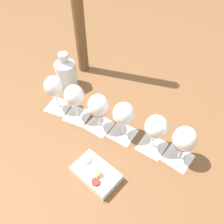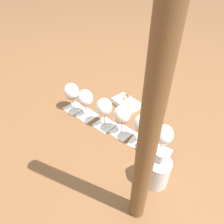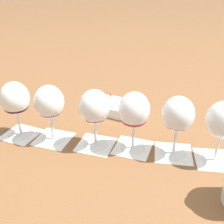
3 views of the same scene
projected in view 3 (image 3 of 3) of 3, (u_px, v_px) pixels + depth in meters
The scene contains 14 objects.
ground_plane at pixel (112, 146), 0.82m from camera, with size 8.00×8.00×0.00m, color brown.
tasting_card_0 at pixel (214, 160), 0.76m from camera, with size 0.14×0.14×0.00m.
tasting_card_1 at pixel (173, 153), 0.79m from camera, with size 0.14×0.14×0.00m.
tasting_card_2 at pixel (133, 148), 0.81m from camera, with size 0.14×0.14×0.00m.
tasting_card_3 at pixel (96, 144), 0.82m from camera, with size 0.14×0.14×0.00m.
tasting_card_4 at pixel (53, 139), 0.85m from camera, with size 0.14×0.14×0.00m.
tasting_card_5 at pixel (21, 134), 0.87m from camera, with size 0.14×0.14×0.00m.
wine_glass_0 at pixel (222, 123), 0.71m from camera, with size 0.09×0.09×0.17m.
wine_glass_1 at pixel (178, 117), 0.73m from camera, with size 0.09×0.09×0.17m.
wine_glass_2 at pixel (134, 112), 0.75m from camera, with size 0.09×0.09×0.17m.
wine_glass_3 at pixel (94, 110), 0.77m from camera, with size 0.09×0.09×0.17m.
wine_glass_4 at pixel (49, 105), 0.80m from camera, with size 0.09×0.09×0.17m.
wine_glass_5 at pixel (15, 101), 0.82m from camera, with size 0.09×0.09×0.17m.
snack_dish at pixel (111, 106), 1.01m from camera, with size 0.19×0.19×0.06m.
Camera 3 is at (0.25, 0.63, 0.47)m, focal length 45.00 mm.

